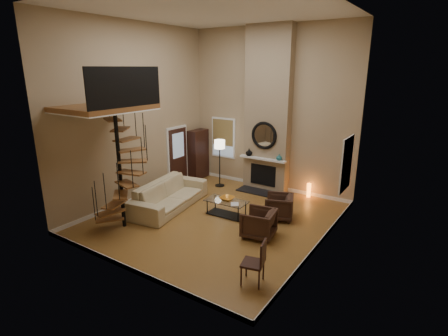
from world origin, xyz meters
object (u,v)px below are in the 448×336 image
Objects in this scene: hutch at (198,154)px; floor_lamp at (220,148)px; coffee_table at (226,206)px; side_chair at (257,260)px; armchair_near at (282,207)px; armchair_far at (261,224)px; accent_lamp at (309,190)px; sofa at (170,195)px.

hutch reaches higher than floor_lamp.
side_chair is at bearing -46.71° from coffee_table.
armchair_far is (0.04, -1.30, 0.00)m from armchair_near.
coffee_table is (-1.44, -0.66, -0.07)m from armchair_near.
floor_lamp is at bearing -168.16° from accent_lamp.
hutch is 2.00× the size of side_chair.
side_chair is (0.90, -3.15, 0.17)m from armchair_near.
floor_lamp reaches higher than accent_lamp.
armchair_near is 0.97× the size of armchair_far.
sofa is 6.30× the size of accent_lamp.
accent_lamp is at bearing 157.90° from armchair_near.
armchair_near is at bearing -91.37° from accent_lamp.
side_chair is (2.34, -2.49, 0.24)m from coffee_table.
side_chair reaches higher than coffee_table.
armchair_near reaches higher than coffee_table.
accent_lamp reaches higher than coffee_table.
accent_lamp is (3.28, 3.15, -0.15)m from sofa.
sofa is at bearing -69.35° from hutch.
accent_lamp is (0.01, 3.35, -0.10)m from armchair_far.
armchair_near is 3.54m from floor_lamp.
armchair_near is 3.28m from side_chair.
hutch is at bearing -133.05° from armchair_near.
coffee_table is (-1.48, 0.64, -0.07)m from armchair_far.
hutch is at bearing -176.28° from accent_lamp.
side_chair reaches higher than armchair_far.
sofa is at bearing -136.15° from accent_lamp.
armchair_far reaches higher than armchair_near.
armchair_near is at bearing -22.31° from hutch.
floor_lamp is 1.82× the size of side_chair.
floor_lamp is at bearing 128.29° from coffee_table.
hutch is 1.38m from floor_lamp.
armchair_far is 3.35m from accent_lamp.
armchair_near is 1.59m from coffee_table.
armchair_far reaches higher than coffee_table.
coffee_table is 3.10m from accent_lamp.
hutch reaches higher than side_chair.
floor_lamp is (0.16, 2.50, 1.02)m from sofa.
coffee_table is (2.87, -2.43, -0.67)m from hutch.
coffee_table is at bearing -118.73° from accent_lamp.
hutch is at bearing -134.98° from armchair_far.
coffee_table is 2.74× the size of accent_lamp.
sofa is at bearing -166.36° from coffee_table.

